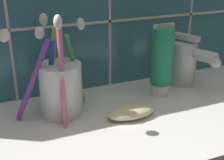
{
  "coord_description": "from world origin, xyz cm",
  "views": [
    {
      "loc": [
        -21.76,
        -43.35,
        29.51
      ],
      "look_at": [
        -2.62,
        2.44,
        8.58
      ],
      "focal_mm": 50.0,
      "sensor_mm": 36.0,
      "label": 1
    }
  ],
  "objects_px": {
    "toothbrush_cup": "(60,86)",
    "soap_bar": "(131,111)",
    "sink_faucet": "(187,61)",
    "toothpaste_tube": "(162,61)"
  },
  "relations": [
    {
      "from": "toothpaste_tube",
      "to": "sink_faucet",
      "type": "xyz_separation_m",
      "value": [
        0.08,
        0.03,
        -0.02
      ]
    },
    {
      "from": "toothpaste_tube",
      "to": "sink_faucet",
      "type": "height_order",
      "value": "toothpaste_tube"
    },
    {
      "from": "toothpaste_tube",
      "to": "sink_faucet",
      "type": "distance_m",
      "value": 0.08
    },
    {
      "from": "sink_faucet",
      "to": "soap_bar",
      "type": "height_order",
      "value": "sink_faucet"
    },
    {
      "from": "sink_faucet",
      "to": "soap_bar",
      "type": "relative_size",
      "value": 1.24
    },
    {
      "from": "toothbrush_cup",
      "to": "soap_bar",
      "type": "height_order",
      "value": "toothbrush_cup"
    },
    {
      "from": "toothbrush_cup",
      "to": "toothpaste_tube",
      "type": "height_order",
      "value": "toothbrush_cup"
    },
    {
      "from": "toothbrush_cup",
      "to": "toothpaste_tube",
      "type": "xyz_separation_m",
      "value": [
        0.2,
        -0.0,
        0.02
      ]
    },
    {
      "from": "sink_faucet",
      "to": "toothbrush_cup",
      "type": "bearing_deg",
      "value": -108.24
    },
    {
      "from": "sink_faucet",
      "to": "soap_bar",
      "type": "xyz_separation_m",
      "value": [
        -0.17,
        -0.09,
        -0.04
      ]
    }
  ]
}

